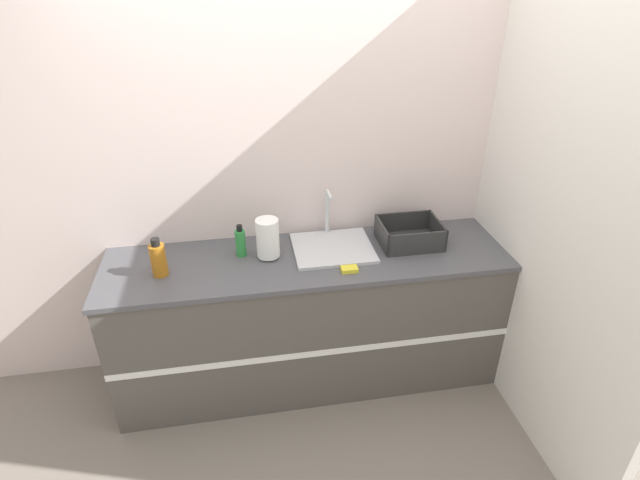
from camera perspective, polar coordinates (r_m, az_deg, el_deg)
The scene contains 10 objects.
ground_plane at distance 3.19m, azimuth -0.25°, elevation -18.54°, with size 12.00×12.00×0.00m, color slate.
wall_back at distance 2.96m, azimuth -2.37°, elevation 8.23°, with size 4.69×0.06×2.60m.
wall_right at distance 3.04m, azimuth 21.20°, elevation 6.85°, with size 0.06×2.60×2.60m.
counter_cabinet at distance 3.10m, azimuth -1.21°, elevation -8.94°, with size 2.31×0.62×0.89m.
sink at distance 2.91m, azimuth 1.44°, elevation -0.66°, with size 0.46×0.41×0.31m.
paper_towel_roll at distance 2.80m, azimuth -5.99°, elevation 0.18°, with size 0.13×0.13×0.24m.
dish_rack at distance 3.01m, azimuth 10.17°, elevation 0.48°, with size 0.36×0.29×0.14m.
bottle_green at distance 2.85m, azimuth -9.07°, elevation -0.25°, with size 0.06×0.06×0.19m.
bottle_amber at distance 2.77m, azimuth -17.99°, elevation -2.09°, with size 0.08×0.08×0.22m.
sponge at distance 2.72m, azimuth 3.38°, elevation -3.35°, with size 0.09×0.06×0.02m.
Camera 1 is at (-0.35, -2.11, 2.36)m, focal length 28.00 mm.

